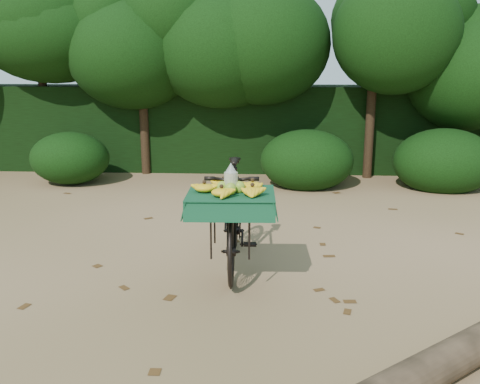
{
  "coord_description": "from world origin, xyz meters",
  "views": [
    {
      "loc": [
        0.78,
        -5.06,
        2.17
      ],
      "look_at": [
        0.49,
        0.12,
        0.9
      ],
      "focal_mm": 38.0,
      "sensor_mm": 36.0,
      "label": 1
    }
  ],
  "objects": [
    {
      "name": "ground",
      "position": [
        0.0,
        0.0,
        0.0
      ],
      "size": [
        80.0,
        80.0,
        0.0
      ],
      "primitive_type": "plane",
      "color": "tan",
      "rests_on": "ground"
    },
    {
      "name": "vendor_bicycle",
      "position": [
        0.41,
        0.31,
        0.61
      ],
      "size": [
        0.87,
        1.97,
        1.19
      ],
      "rotation": [
        0.0,
        0.0,
        0.03
      ],
      "color": "black",
      "rests_on": "ground"
    },
    {
      "name": "fallen_log",
      "position": [
        2.35,
        -1.54,
        0.14
      ],
      "size": [
        3.11,
        2.54,
        0.27
      ],
      "primitive_type": "cylinder",
      "rotation": [
        1.57,
        0.0,
        -0.9
      ],
      "color": "brown",
      "rests_on": "ground"
    },
    {
      "name": "hedge_backdrop",
      "position": [
        0.0,
        6.3,
        0.9
      ],
      "size": [
        26.0,
        1.8,
        1.8
      ],
      "primitive_type": "cube",
      "color": "black",
      "rests_on": "ground"
    },
    {
      "name": "tree_row",
      "position": [
        -0.65,
        5.5,
        2.0
      ],
      "size": [
        14.5,
        2.0,
        4.0
      ],
      "primitive_type": null,
      "color": "black",
      "rests_on": "ground"
    },
    {
      "name": "bush_clumps",
      "position": [
        0.5,
        4.3,
        0.45
      ],
      "size": [
        8.8,
        1.7,
        0.9
      ],
      "primitive_type": null,
      "color": "black",
      "rests_on": "ground"
    },
    {
      "name": "leaf_litter",
      "position": [
        0.0,
        0.65,
        0.01
      ],
      "size": [
        7.0,
        7.3,
        0.01
      ],
      "primitive_type": null,
      "color": "#4E3114",
      "rests_on": "ground"
    }
  ]
}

